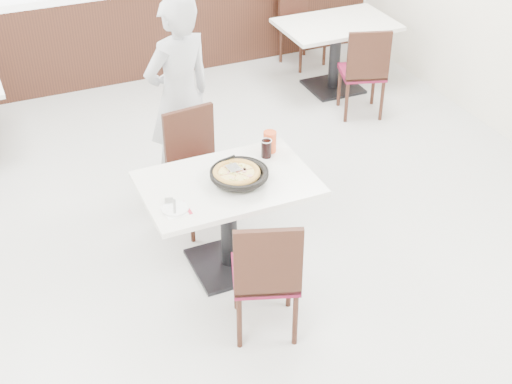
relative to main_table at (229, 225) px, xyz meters
name	(u,v)px	position (x,y,z in m)	size (l,w,h in m)	color
floor	(256,262)	(0.19, -0.06, -0.38)	(7.00, 7.00, 0.00)	#A5A5A1
wainscot_back	(128,34)	(0.19, 3.42, 0.18)	(5.90, 0.03, 1.10)	black
main_table	(229,225)	(0.00, 0.00, 0.00)	(1.20, 0.80, 0.75)	silver
chair_near	(265,271)	(-0.02, -0.69, 0.10)	(0.42, 0.42, 0.95)	black
chair_far	(201,173)	(0.00, 0.58, 0.10)	(0.42, 0.42, 0.95)	black
trivet	(237,180)	(0.06, -0.03, 0.39)	(0.13, 0.13, 0.04)	black
pizza_pan	(239,177)	(0.07, -0.04, 0.42)	(0.36, 0.36, 0.01)	black
pizza	(236,175)	(0.05, -0.03, 0.44)	(0.30, 0.30, 0.02)	#BF8F41
pizza_server	(234,168)	(0.05, 0.01, 0.47)	(0.08, 0.11, 0.00)	white
napkin	(176,210)	(-0.44, -0.19, 0.38)	(0.16, 0.16, 0.00)	white
side_plate	(175,209)	(-0.44, -0.18, 0.38)	(0.18, 0.18, 0.01)	silver
fork	(175,206)	(-0.44, -0.16, 0.39)	(0.02, 0.16, 0.00)	white
cola_glass	(266,149)	(0.38, 0.19, 0.44)	(0.07, 0.07, 0.13)	black
red_cup	(270,142)	(0.44, 0.26, 0.45)	(0.10, 0.10, 0.16)	#D4461C
diner_person	(179,97)	(0.04, 1.16, 0.48)	(0.62, 0.41, 1.71)	silver
bg_table_right	(335,56)	(2.17, 2.36, 0.00)	(1.20, 0.80, 0.75)	silver
bg_chair_right_near	(362,70)	(2.14, 1.74, 0.10)	(0.42, 0.42, 0.95)	black
bg_chair_right_far	(303,25)	(2.16, 3.09, 0.10)	(0.42, 0.42, 0.95)	black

